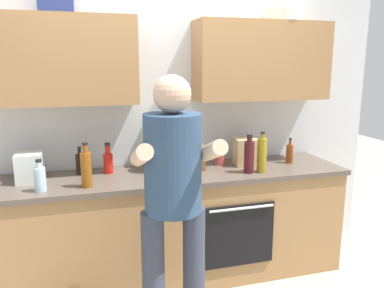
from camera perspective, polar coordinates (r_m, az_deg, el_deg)
name	(u,v)px	position (r m, az deg, el deg)	size (l,w,h in m)	color
ground_plane	(174,276)	(3.38, -2.73, -19.20)	(12.00, 12.00, 0.00)	#B2A893
back_wall_unit	(165,95)	(3.17, -4.08, 7.36)	(4.00, 0.39, 2.50)	silver
counter	(174,226)	(3.17, -2.78, -12.21)	(2.84, 0.67, 0.90)	#A37547
person_standing	(173,192)	(2.27, -2.84, -7.28)	(0.49, 0.45, 1.69)	#383D4C
bottle_hotsauce	(108,161)	(3.06, -12.52, -2.58)	(0.07, 0.07, 0.25)	red
bottle_vinegar	(290,153)	(3.41, 14.49, -1.35)	(0.06, 0.06, 0.22)	brown
bottle_syrup	(86,169)	(2.75, -15.65, -3.58)	(0.08, 0.08, 0.32)	#8C4C14
bottle_wine	(249,156)	(3.03, 8.60, -1.80)	(0.08, 0.08, 0.31)	#471419
bottle_water	(40,179)	(2.77, -21.95, -4.85)	(0.08, 0.08, 0.22)	silver
bottle_oil	(262,155)	(3.06, 10.49, -1.60)	(0.08, 0.08, 0.33)	olive
bottle_soy	(80,164)	(3.09, -16.51, -2.84)	(0.06, 0.06, 0.22)	black
cup_tea	(159,174)	(2.87, -5.07, -4.47)	(0.07, 0.07, 0.08)	#33598C
cup_ceramic	(220,159)	(3.26, 4.25, -2.28)	(0.09, 0.09, 0.10)	#BF4C47
knife_block	(197,157)	(3.10, 0.79, -1.92)	(0.10, 0.14, 0.27)	brown
potted_herb	(154,148)	(3.05, -5.68, -0.64)	(0.20, 0.20, 0.31)	#9E6647
grocery_bag_produce	(30,167)	(3.03, -23.27, -3.25)	(0.19, 0.21, 0.21)	silver
grocery_bag_bread	(247,151)	(3.28, 8.36, -1.12)	(0.23, 0.18, 0.23)	tan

